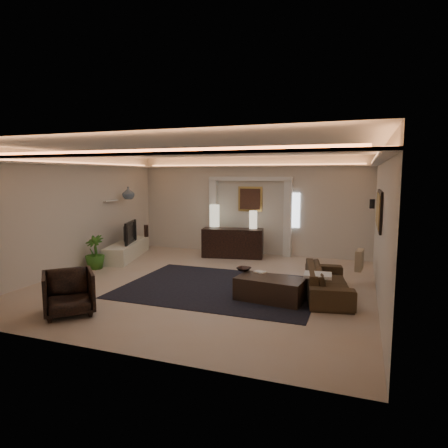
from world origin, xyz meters
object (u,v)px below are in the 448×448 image
(console, at_px, (233,244))
(sofa, at_px, (328,281))
(armchair, at_px, (69,293))
(coffee_table, at_px, (270,290))

(console, bearing_deg, sofa, -53.83)
(sofa, xyz_separation_m, armchair, (-4.07, -2.51, 0.08))
(sofa, height_order, coffee_table, sofa)
(sofa, height_order, armchair, armchair)
(console, relative_size, sofa, 0.86)
(console, relative_size, armchair, 2.11)
(coffee_table, bearing_deg, armchair, -141.75)
(sofa, xyz_separation_m, coffee_table, (-1.00, -0.64, -0.09))
(coffee_table, height_order, armchair, armchair)
(armchair, bearing_deg, sofa, -12.90)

